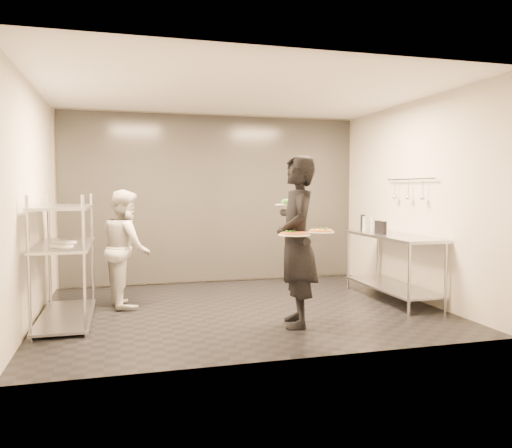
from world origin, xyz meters
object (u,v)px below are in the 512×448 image
object	(u,v)px
pos_monitor	(380,228)
bottle_dark	(363,223)
bottle_clear	(372,224)
pizza_plate_far	(321,231)
prep_counter	(392,255)
pizza_plate_near	(294,234)
waiter	(297,241)
pass_rack	(65,256)
salad_plate	(286,203)
bottle_green	(365,224)
chef	(126,248)

from	to	relation	value
pos_monitor	bottle_dark	xyz separation A→B (m)	(0.03, 0.59, 0.03)
bottle_clear	pizza_plate_far	bearing A→B (deg)	-131.66
prep_counter	bottle_clear	xyz separation A→B (m)	(0.01, 0.62, 0.41)
prep_counter	pizza_plate_near	distance (m)	2.24
bottle_dark	bottle_clear	bearing A→B (deg)	-42.91
prep_counter	waiter	bearing A→B (deg)	-152.02
pass_rack	salad_plate	xyz separation A→B (m)	(2.54, -0.64, 0.63)
waiter	pizza_plate_near	bearing A→B (deg)	-15.66
bottle_clear	bottle_green	bearing A→B (deg)	175.85
pass_rack	bottle_dark	size ratio (longest dim) A/B	6.45
pos_monitor	bottle_clear	world-z (taller)	bottle_clear
waiter	bottle_dark	world-z (taller)	waiter
pizza_plate_far	salad_plate	distance (m)	0.63
waiter	bottle_clear	size ratio (longest dim) A/B	8.75
pizza_plate_near	bottle_clear	bearing A→B (deg)	43.18
prep_counter	pizza_plate_near	size ratio (longest dim) A/B	5.15
bottle_dark	pass_rack	bearing A→B (deg)	-170.39
pass_rack	pizza_plate_near	xyz separation A→B (m)	(2.46, -1.14, 0.31)
pass_rack	chef	distance (m)	0.92
chef	pizza_plate_near	xyz separation A→B (m)	(1.76, -1.73, 0.30)
chef	bottle_green	bearing A→B (deg)	-99.07
salad_plate	pos_monitor	xyz separation A→B (m)	(1.67, 0.76, -0.38)
prep_counter	pizza_plate_far	xyz separation A→B (m)	(-1.56, -1.15, 0.47)
pizza_plate_near	bottle_dark	size ratio (longest dim) A/B	1.41
salad_plate	bottle_clear	size ratio (longest dim) A/B	1.17
pass_rack	pizza_plate_near	distance (m)	2.73
chef	pizza_plate_far	bearing A→B (deg)	-139.67
pizza_plate_near	bottle_clear	world-z (taller)	bottle_clear
prep_counter	salad_plate	distance (m)	2.05
pizza_plate_near	salad_plate	size ratio (longest dim) A/B	1.35
pizza_plate_far	pos_monitor	size ratio (longest dim) A/B	1.11
chef	bottle_green	distance (m)	3.53
prep_counter	bottle_green	bearing A→B (deg)	99.71
pos_monitor	bottle_dark	world-z (taller)	bottle_dark
pass_rack	chef	size ratio (longest dim) A/B	1.03
pass_rack	prep_counter	distance (m)	4.33
pass_rack	bottle_clear	distance (m)	4.39
pass_rack	pos_monitor	size ratio (longest dim) A/B	6.15
pass_rack	bottle_dark	world-z (taller)	pass_rack
waiter	salad_plate	xyz separation A→B (m)	(-0.03, 0.30, 0.43)
bottle_clear	pizza_plate_near	bearing A→B (deg)	-136.82
chef	pizza_plate_near	world-z (taller)	chef
pizza_plate_far	pos_monitor	world-z (taller)	pizza_plate_far
pizza_plate_near	pos_monitor	bearing A→B (deg)	35.97
pass_rack	prep_counter	world-z (taller)	pass_rack
pizza_plate_near	pos_monitor	world-z (taller)	pizza_plate_near
salad_plate	bottle_dark	xyz separation A→B (m)	(1.70, 1.36, -0.35)
pizza_plate_near	bottle_green	bearing A→B (deg)	45.22
prep_counter	bottle_green	size ratio (longest dim) A/B	7.99
pos_monitor	bottle_green	bearing A→B (deg)	89.26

